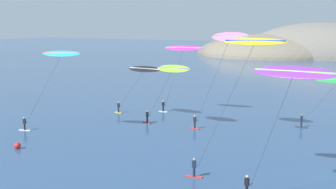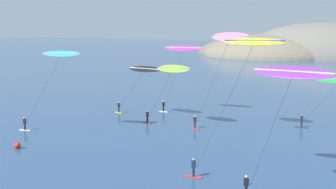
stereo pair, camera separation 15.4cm
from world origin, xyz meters
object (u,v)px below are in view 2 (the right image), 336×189
kitesurfer_lime (171,73)px  kitesurfer_green (336,84)px  kitesurfer_pink (227,44)px  marker_buoy (17,145)px  kitesurfer_yellow (248,55)px  kitesurfer_cyan (58,61)px  kitesurfer_magenta (182,53)px  kitesurfer_purple (289,82)px  kitesurfer_black (143,72)px

kitesurfer_lime → kitesurfer_green: bearing=25.7°
kitesurfer_green → kitesurfer_lime: 20.44m
kitesurfer_pink → marker_buoy: bearing=-134.1°
kitesurfer_yellow → kitesurfer_pink: bearing=117.7°
kitesurfer_green → kitesurfer_lime: size_ratio=0.95×
kitesurfer_cyan → kitesurfer_magenta: size_ratio=0.99×
kitesurfer_green → kitesurfer_purple: bearing=-88.9°
kitesurfer_lime → kitesurfer_purple: bearing=-41.6°
kitesurfer_yellow → kitesurfer_magenta: bearing=128.7°
kitesurfer_green → kitesurfer_cyan: kitesurfer_cyan is taller
kitesurfer_green → kitesurfer_yellow: bearing=-98.9°
kitesurfer_purple → marker_buoy: kitesurfer_purple is taller
kitesurfer_yellow → kitesurfer_purple: (4.04, -2.88, -1.52)m
kitesurfer_lime → kitesurfer_purple: kitesurfer_purple is taller
kitesurfer_pink → kitesurfer_lime: (-7.28, -0.52, -3.75)m
kitesurfer_cyan → kitesurfer_black: kitesurfer_cyan is taller
marker_buoy → kitesurfer_magenta: bearing=74.9°
kitesurfer_cyan → kitesurfer_black: 13.41m
kitesurfer_cyan → kitesurfer_pink: bearing=29.8°
kitesurfer_pink → kitesurfer_black: size_ratio=1.46×
kitesurfer_yellow → kitesurfer_black: 27.64m
kitesurfer_lime → kitesurfer_cyan: bearing=-137.0°
kitesurfer_lime → marker_buoy: size_ratio=11.47×
kitesurfer_yellow → kitesurfer_green: bearing=81.1°
kitesurfer_magenta → kitesurfer_black: bearing=-128.4°
kitesurfer_pink → kitesurfer_magenta: size_ratio=1.21×
kitesurfer_purple → kitesurfer_black: bearing=141.7°
kitesurfer_black → kitesurfer_lime: bearing=-26.9°
kitesurfer_magenta → kitesurfer_lime: size_ratio=1.25×
kitesurfer_pink → kitesurfer_cyan: bearing=-150.2°
kitesurfer_green → kitesurfer_purple: 25.80m
kitesurfer_pink → kitesurfer_purple: size_ratio=1.19×
kitesurfer_lime → marker_buoy: 20.16m
kitesurfer_green → marker_buoy: bearing=-137.4°
kitesurfer_green → kitesurfer_black: 25.46m
kitesurfer_lime → marker_buoy: kitesurfer_lime is taller
kitesurfer_green → kitesurfer_magenta: size_ratio=0.76×
marker_buoy → kitesurfer_black: bearing=81.8°
kitesurfer_cyan → kitesurfer_pink: (17.37, 9.93, 2.02)m
kitesurfer_green → kitesurfer_pink: 14.75m
kitesurfer_yellow → kitesurfer_black: size_ratio=1.43×
kitesurfer_purple → kitesurfer_black: 32.39m
kitesurfer_lime → kitesurfer_black: kitesurfer_lime is taller
kitesurfer_pink → kitesurfer_magenta: kitesurfer_pink is taller
kitesurfer_pink → marker_buoy: (-16.60, -17.12, -10.41)m
kitesurfer_purple → marker_buoy: 29.50m
kitesurfer_cyan → marker_buoy: (0.77, -7.19, -8.40)m
kitesurfer_pink → kitesurfer_black: 14.68m
kitesurfer_green → kitesurfer_pink: size_ratio=0.63×
kitesurfer_purple → kitesurfer_yellow: bearing=144.6°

